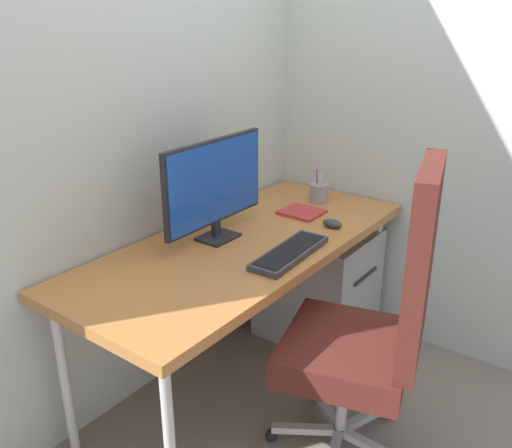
{
  "coord_description": "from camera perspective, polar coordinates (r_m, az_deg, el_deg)",
  "views": [
    {
      "loc": [
        -1.7,
        -1.33,
        1.68
      ],
      "look_at": [
        -0.01,
        -0.07,
        0.84
      ],
      "focal_mm": 38.15,
      "sensor_mm": 36.0,
      "label": 1
    }
  ],
  "objects": [
    {
      "name": "mouse",
      "position": [
        2.51,
        8.01,
        0.06
      ],
      "size": [
        0.06,
        0.1,
        0.04
      ],
      "primitive_type": "ellipsoid",
      "rotation": [
        0.0,
        0.0,
        -0.01
      ],
      "color": "#333338",
      "rests_on": "desk"
    },
    {
      "name": "pen_holder",
      "position": [
        2.83,
        6.6,
        3.28
      ],
      "size": [
        0.09,
        0.09,
        0.17
      ],
      "color": "gray",
      "rests_on": "desk"
    },
    {
      "name": "monitor",
      "position": [
        2.31,
        -4.33,
        4.14
      ],
      "size": [
        0.59,
        0.13,
        0.44
      ],
      "color": "black",
      "rests_on": "desk"
    },
    {
      "name": "ground_plane",
      "position": [
        2.73,
        -1.08,
        -16.18
      ],
      "size": [
        8.0,
        8.0,
        0.0
      ],
      "primitive_type": "plane",
      "color": "slate"
    },
    {
      "name": "filing_cabinet",
      "position": [
        2.97,
        6.44,
        -6.11
      ],
      "size": [
        0.47,
        0.55,
        0.6
      ],
      "color": "#9EA0A5",
      "rests_on": "ground_plane"
    },
    {
      "name": "notebook",
      "position": [
        2.67,
        4.81,
        1.26
      ],
      "size": [
        0.18,
        0.2,
        0.01
      ],
      "primitive_type": "cube",
      "rotation": [
        0.0,
        0.0,
        -0.01
      ],
      "color": "#B23333",
      "rests_on": "desk"
    },
    {
      "name": "office_chair",
      "position": [
        2.08,
        12.39,
        -9.9
      ],
      "size": [
        0.61,
        0.61,
        1.22
      ],
      "color": "black",
      "rests_on": "ground_plane"
    },
    {
      "name": "desk",
      "position": [
        2.37,
        -1.19,
        -2.85
      ],
      "size": [
        1.69,
        0.72,
        0.74
      ],
      "color": "#B27038",
      "rests_on": "ground_plane"
    },
    {
      "name": "wall_side_right",
      "position": [
        2.84,
        12.75,
        15.54
      ],
      "size": [
        0.04,
        1.87,
        2.8
      ],
      "primitive_type": "cube",
      "color": "#B7C1BC",
      "rests_on": "ground_plane"
    },
    {
      "name": "wall_back",
      "position": [
        2.44,
        -8.87,
        14.87
      ],
      "size": [
        2.83,
        0.04,
        2.8
      ],
      "primitive_type": "cube",
      "color": "#B7C1BC",
      "rests_on": "ground_plane"
    },
    {
      "name": "keyboard",
      "position": [
        2.21,
        3.56,
        -3.02
      ],
      "size": [
        0.43,
        0.16,
        0.03
      ],
      "color": "#333338",
      "rests_on": "desk"
    }
  ]
}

